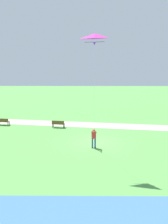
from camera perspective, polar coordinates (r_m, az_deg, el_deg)
The scene contains 6 objects.
ground_plane at distance 19.49m, azimuth 3.38°, elevation -8.46°, with size 120.00×120.00×0.00m, color #569947.
walkway_path at distance 25.20m, azimuth -1.86°, elevation -3.54°, with size 2.40×32.00×0.02m, color #B7AD99.
person_kite_flyer at distance 17.76m, azimuth 2.80°, elevation -6.98°, with size 0.62×0.52×1.83m.
flying_kite at distance 14.20m, azimuth 3.16°, elevation 19.44°, with size 2.73×1.50×7.27m.
park_bench_near_walkway at distance 23.94m, azimuth -7.32°, elevation -3.25°, with size 0.65×1.55×0.88m.
park_bench_far_walkway at distance 26.68m, azimuth -21.96°, elevation -2.43°, with size 0.65×1.55×0.88m.
Camera 1 is at (-18.18, 1.00, 6.95)m, focal length 32.25 mm.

